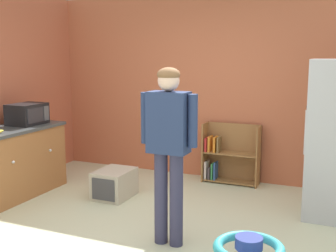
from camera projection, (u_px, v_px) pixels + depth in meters
name	position (u px, v px, depth m)	size (l,w,h in m)	color
ground_plane	(151.00, 237.00, 4.35)	(12.00, 12.00, 0.00)	beige
back_wall	(220.00, 88.00, 6.23)	(5.20, 0.06, 2.70)	#C06543
left_side_wall	(4.00, 90.00, 5.88)	(0.06, 2.99, 2.70)	#BD6042
bookshelf	(228.00, 157.00, 6.16)	(0.80, 0.28, 0.85)	olive
standing_person	(169.00, 140.00, 4.02)	(0.57, 0.22, 1.71)	#33324E
pet_carrier	(114.00, 184.00, 5.52)	(0.42, 0.55, 0.36)	#BFB6A1
microwave	(27.00, 114.00, 5.72)	(0.37, 0.48, 0.28)	black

